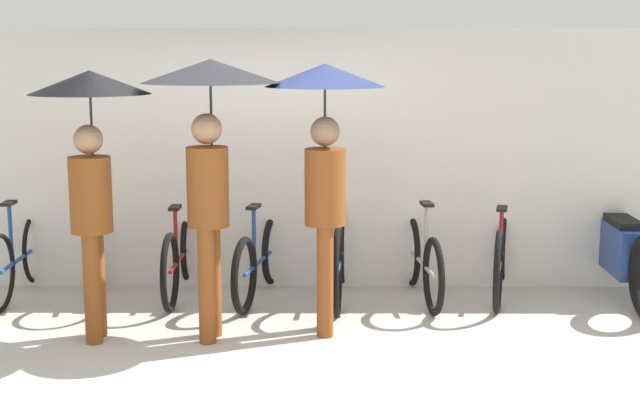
# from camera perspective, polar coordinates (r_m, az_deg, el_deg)

# --- Properties ---
(ground_plane) EXTENTS (30.00, 30.00, 0.00)m
(ground_plane) POSITION_cam_1_polar(r_m,az_deg,el_deg) (6.59, -4.94, -10.24)
(ground_plane) COLOR #B7B2A8
(back_wall) EXTENTS (13.50, 0.12, 2.42)m
(back_wall) POSITION_cam_1_polar(r_m,az_deg,el_deg) (8.37, -3.75, 2.61)
(back_wall) COLOR silver
(back_wall) RESTS_ON ground
(parked_bicycle_0) EXTENTS (0.44, 1.65, 0.99)m
(parked_bicycle_0) POSITION_cam_1_polar(r_m,az_deg,el_deg) (8.57, -18.72, -3.48)
(parked_bicycle_0) COLOR black
(parked_bicycle_0) RESTS_ON ground
(parked_bicycle_1) EXTENTS (0.48, 1.65, 1.10)m
(parked_bicycle_1) POSITION_cam_1_polar(r_m,az_deg,el_deg) (8.32, -14.05, -3.64)
(parked_bicycle_1) COLOR black
(parked_bicycle_1) RESTS_ON ground
(parked_bicycle_2) EXTENTS (0.44, 1.71, 1.03)m
(parked_bicycle_2) POSITION_cam_1_polar(r_m,az_deg,el_deg) (8.24, -8.96, -3.60)
(parked_bicycle_2) COLOR black
(parked_bicycle_2) RESTS_ON ground
(parked_bicycle_3) EXTENTS (0.50, 1.65, 1.05)m
(parked_bicycle_3) POSITION_cam_1_polar(r_m,az_deg,el_deg) (8.09, -3.89, -3.84)
(parked_bicycle_3) COLOR black
(parked_bicycle_3) RESTS_ON ground
(parked_bicycle_4) EXTENTS (0.44, 1.85, 1.00)m
(parked_bicycle_4) POSITION_cam_1_polar(r_m,az_deg,el_deg) (8.05, 1.31, -3.55)
(parked_bicycle_4) COLOR black
(parked_bicycle_4) RESTS_ON ground
(parked_bicycle_5) EXTENTS (0.44, 1.64, 1.11)m
(parked_bicycle_5) POSITION_cam_1_polar(r_m,az_deg,el_deg) (8.09, 6.51, -3.85)
(parked_bicycle_5) COLOR black
(parked_bicycle_5) RESTS_ON ground
(parked_bicycle_6) EXTENTS (0.58, 1.75, 1.04)m
(parked_bicycle_6) POSITION_cam_1_polar(r_m,az_deg,el_deg) (8.28, 11.52, -3.50)
(parked_bicycle_6) COLOR black
(parked_bicycle_6) RESTS_ON ground
(pedestrian_leading) EXTENTS (0.93, 0.93, 2.08)m
(pedestrian_leading) POSITION_cam_1_polar(r_m,az_deg,el_deg) (7.00, -14.48, 4.09)
(pedestrian_leading) COLOR brown
(pedestrian_leading) RESTS_ON ground
(pedestrian_center) EXTENTS (1.06, 1.06, 2.16)m
(pedestrian_center) POSITION_cam_1_polar(r_m,az_deg,el_deg) (6.83, -7.08, 5.22)
(pedestrian_center) COLOR brown
(pedestrian_center) RESTS_ON ground
(pedestrian_trailing) EXTENTS (0.94, 0.94, 2.12)m
(pedestrian_trailing) POSITION_cam_1_polar(r_m,az_deg,el_deg) (6.94, 0.32, 4.69)
(pedestrian_trailing) COLOR brown
(pedestrian_trailing) RESTS_ON ground
(motorcycle) EXTENTS (0.58, 2.11, 0.93)m
(motorcycle) POSITION_cam_1_polar(r_m,az_deg,el_deg) (8.58, 18.74, -3.19)
(motorcycle) COLOR black
(motorcycle) RESTS_ON ground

